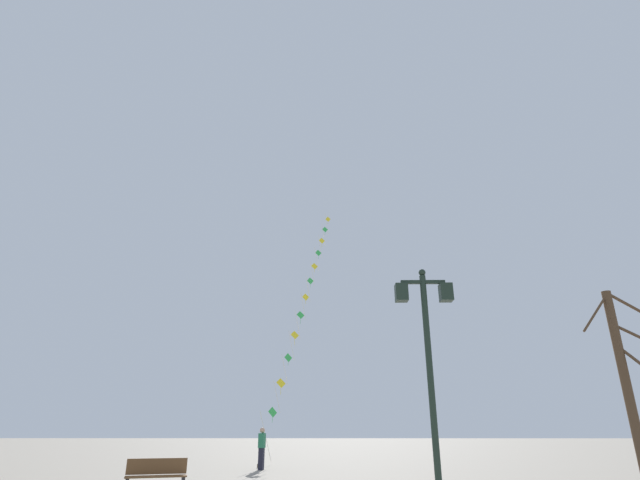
{
  "coord_description": "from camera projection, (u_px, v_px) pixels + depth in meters",
  "views": [
    {
      "loc": [
        0.45,
        -2.38,
        1.64
      ],
      "look_at": [
        0.09,
        22.51,
        11.34
      ],
      "focal_mm": 27.33,
      "sensor_mm": 36.0,
      "label": 1
    }
  ],
  "objects": [
    {
      "name": "park_bench",
      "position": [
        156.0,
        476.0,
        13.2
      ],
      "size": [
        1.66,
        0.92,
        0.89
      ],
      "rotation": [
        0.0,
        0.0,
        0.32
      ],
      "color": "brown",
      "rests_on": "ground_plane"
    },
    {
      "name": "bare_tree",
      "position": [
        628.0,
        385.0,
        11.86
      ],
      "size": [
        2.18,
        0.91,
        5.0
      ],
      "color": "#4C3826",
      "rests_on": "ground_plane"
    },
    {
      "name": "kite_train",
      "position": [
        306.0,
        296.0,
        33.5
      ],
      "size": [
        3.58,
        16.03,
        19.51
      ],
      "color": "brown",
      "rests_on": "ground_plane"
    },
    {
      "name": "ground_plane",
      "position": [
        317.0,
        471.0,
        20.27
      ],
      "size": [
        160.0,
        160.0,
        0.0
      ],
      "primitive_type": "plane",
      "color": "gray"
    },
    {
      "name": "twin_lantern_lamp_post",
      "position": [
        427.0,
        338.0,
        10.74
      ],
      "size": [
        1.29,
        0.28,
        5.11
      ],
      "color": "#1E2D23",
      "rests_on": "ground_plane"
    },
    {
      "name": "kite_flyer",
      "position": [
        262.0,
        447.0,
        21.28
      ],
      "size": [
        0.3,
        0.62,
        1.71
      ],
      "rotation": [
        0.0,
        0.0,
        1.41
      ],
      "color": "#1E1E2D",
      "rests_on": "ground_plane"
    }
  ]
}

